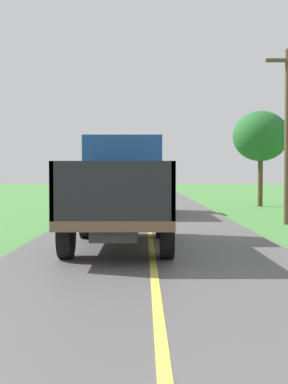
{
  "coord_description": "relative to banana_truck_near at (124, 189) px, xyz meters",
  "views": [
    {
      "loc": [
        -0.18,
        -0.23,
        1.82
      ],
      "look_at": [
        -0.24,
        11.91,
        1.4
      ],
      "focal_mm": 45.57,
      "sensor_mm": 36.0,
      "label": 1
    }
  ],
  "objects": [
    {
      "name": "roadside_tree_mid_right",
      "position": [
        7.35,
        15.75,
        2.6
      ],
      "size": [
        3.22,
        3.22,
        5.54
      ],
      "color": "#4C3823",
      "rests_on": "ground"
    },
    {
      "name": "banana_truck_near",
      "position": [
        0.0,
        0.0,
        0.0
      ],
      "size": [
        2.38,
        5.82,
        2.8
      ],
      "color": "#2D2D30",
      "rests_on": "road_surface"
    },
    {
      "name": "banana_truck_far",
      "position": [
        0.34,
        9.9,
        -0.02
      ],
      "size": [
        2.38,
        5.81,
        2.8
      ],
      "color": "#2D2D30",
      "rests_on": "road_surface"
    }
  ]
}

